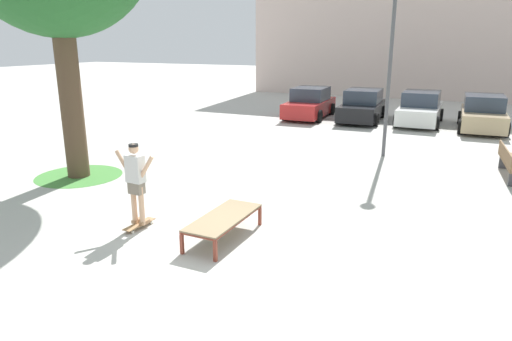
# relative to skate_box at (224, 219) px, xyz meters

# --- Properties ---
(ground_plane) EXTENTS (120.00, 120.00, 0.00)m
(ground_plane) POSITION_rel_skate_box_xyz_m (-0.02, -0.18, -0.41)
(ground_plane) COLOR #B7B5AD
(building_facade) EXTENTS (28.34, 4.00, 11.74)m
(building_facade) POSITION_rel_skate_box_xyz_m (3.30, 26.87, 5.46)
(building_facade) COLOR beige
(building_facade) RESTS_ON ground
(skate_box) EXTENTS (0.78, 1.91, 0.46)m
(skate_box) POSITION_rel_skate_box_xyz_m (0.00, 0.00, 0.00)
(skate_box) COLOR brown
(skate_box) RESTS_ON ground
(skateboard) EXTENTS (0.24, 0.81, 0.09)m
(skateboard) POSITION_rel_skate_box_xyz_m (-1.84, -0.29, -0.34)
(skateboard) COLOR #9E754C
(skateboard) RESTS_ON ground
(skater) EXTENTS (1.00, 0.30, 1.69)m
(skater) POSITION_rel_skate_box_xyz_m (-1.84, -0.28, 0.66)
(skater) COLOR tan
(skater) RESTS_ON skateboard
(grass_patch_near_left) EXTENTS (2.41, 2.41, 0.01)m
(grass_patch_near_left) POSITION_rel_skate_box_xyz_m (-5.86, 2.05, -0.41)
(grass_patch_near_left) COLOR #47893D
(grass_patch_near_left) RESTS_ON ground
(car_red) EXTENTS (2.05, 4.27, 1.50)m
(car_red) POSITION_rel_skate_box_xyz_m (-3.21, 14.86, 0.28)
(car_red) COLOR red
(car_red) RESTS_ON ground
(car_black) EXTENTS (2.04, 4.26, 1.50)m
(car_black) POSITION_rel_skate_box_xyz_m (-0.58, 15.00, 0.28)
(car_black) COLOR black
(car_black) RESTS_ON ground
(car_white) EXTENTS (1.94, 4.21, 1.50)m
(car_white) POSITION_rel_skate_box_xyz_m (2.05, 15.20, 0.28)
(car_white) COLOR silver
(car_white) RESTS_ON ground
(car_tan) EXTENTS (2.02, 4.25, 1.50)m
(car_tan) POSITION_rel_skate_box_xyz_m (4.68, 14.79, 0.28)
(car_tan) COLOR tan
(car_tan) RESTS_ON ground
(park_bench) EXTENTS (0.63, 2.43, 0.83)m
(park_bench) POSITION_rel_skate_box_xyz_m (5.31, 7.14, 0.03)
(park_bench) COLOR brown
(park_bench) RESTS_ON ground
(light_post) EXTENTS (0.36, 0.36, 5.83)m
(light_post) POSITION_rel_skate_box_xyz_m (1.64, 8.15, 3.41)
(light_post) COLOR #4C4C51
(light_post) RESTS_ON ground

